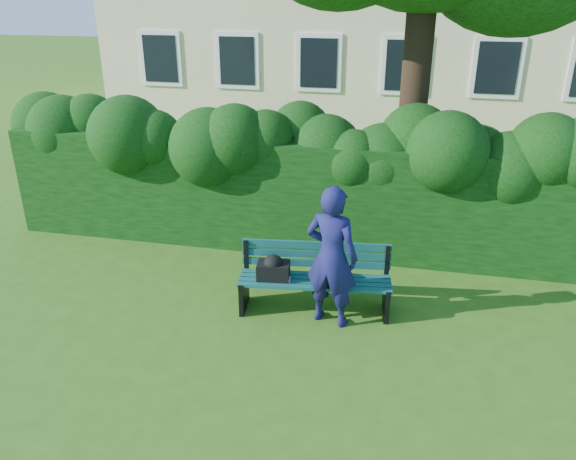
# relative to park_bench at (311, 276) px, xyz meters

# --- Properties ---
(ground) EXTENTS (80.00, 80.00, 0.00)m
(ground) POSITION_rel_park_bench_xyz_m (-0.40, -0.20, -0.50)
(ground) COLOR #325916
(ground) RESTS_ON ground
(hedge) EXTENTS (10.00, 1.00, 1.80)m
(hedge) POSITION_rel_park_bench_xyz_m (-0.40, 2.00, 0.40)
(hedge) COLOR black
(hedge) RESTS_ON ground
(park_bench) EXTENTS (2.04, 0.80, 0.89)m
(park_bench) POSITION_rel_park_bench_xyz_m (0.00, 0.00, 0.00)
(park_bench) COLOR #0D413C
(park_bench) RESTS_ON ground
(man_reading) EXTENTS (0.76, 0.59, 1.85)m
(man_reading) POSITION_rel_park_bench_xyz_m (0.29, -0.23, 0.42)
(man_reading) COLOR #161750
(man_reading) RESTS_ON ground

